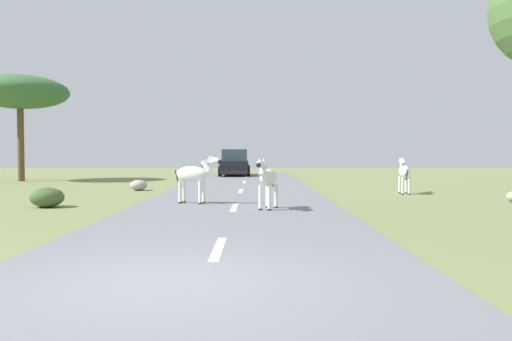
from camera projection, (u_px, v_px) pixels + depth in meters
ground_plane at (170, 284)px, 6.13m from camera, size 90.00×90.00×0.00m
road at (208, 282)px, 6.13m from camera, size 6.00×64.00×0.05m
lane_markings at (198, 305)px, 5.13m from camera, size 0.16×56.00×0.01m
zebra_0 at (269, 178)px, 13.67m from camera, size 0.71×1.44×1.41m
zebra_1 at (196, 175)px, 15.24m from camera, size 1.50×0.74×1.46m
zebra_2 at (406, 172)px, 19.34m from camera, size 0.49×1.50×1.41m
car_0 at (236, 163)px, 33.59m from camera, size 2.09×4.38×1.74m
tree_2 at (22, 93)px, 27.79m from camera, size 5.18×5.18×5.81m
bush_1 at (49, 197)px, 14.66m from camera, size 0.97×0.87×0.58m
rock_0 at (140, 185)px, 21.14m from camera, size 0.71×0.74×0.44m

